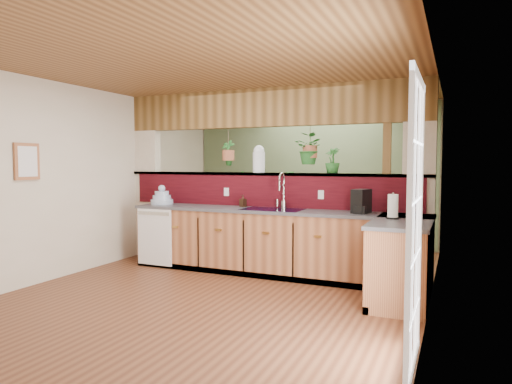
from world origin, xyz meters
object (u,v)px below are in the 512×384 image
at_px(glass_jar, 259,159).
at_px(shelving_console, 267,217).
at_px(faucet, 282,189).
at_px(paper_towel, 393,207).
at_px(soap_dispenser, 243,201).
at_px(dish_stack, 162,198).
at_px(coffee_maker, 361,202).

xyz_separation_m(glass_jar, shelving_console, (-0.64, 1.90, -1.09)).
height_order(faucet, paper_towel, faucet).
distance_m(soap_dispenser, paper_towel, 2.23).
relative_size(dish_stack, glass_jar, 0.85).
distance_m(soap_dispenser, shelving_console, 2.23).
bearing_deg(shelving_console, coffee_maker, -30.97).
bearing_deg(paper_towel, soap_dispenser, 165.01).
height_order(faucet, glass_jar, glass_jar).
height_order(faucet, shelving_console, faucet).
relative_size(faucet, dish_stack, 1.48).
distance_m(coffee_maker, glass_jar, 1.70).
bearing_deg(paper_towel, shelving_console, 134.44).
bearing_deg(soap_dispenser, paper_towel, -14.99).
bearing_deg(faucet, soap_dispenser, 179.75).
xyz_separation_m(dish_stack, glass_jar, (1.47, 0.35, 0.60)).
height_order(paper_towel, glass_jar, glass_jar).
xyz_separation_m(faucet, dish_stack, (-1.92, -0.13, -0.18)).
bearing_deg(coffee_maker, glass_jar, -176.47).
distance_m(dish_stack, paper_towel, 3.50).
xyz_separation_m(faucet, coffee_maker, (1.11, -0.15, -0.13)).
relative_size(soap_dispenser, shelving_console, 0.13).
distance_m(dish_stack, coffee_maker, 3.03).
bearing_deg(dish_stack, faucet, 3.77).
height_order(paper_towel, shelving_console, paper_towel).
bearing_deg(shelving_console, dish_stack, -95.19).
height_order(faucet, dish_stack, faucet).
relative_size(dish_stack, soap_dispenser, 1.98).
height_order(soap_dispenser, coffee_maker, coffee_maker).
bearing_deg(dish_stack, shelving_console, 69.94).
height_order(dish_stack, paper_towel, paper_towel).
distance_m(faucet, shelving_console, 2.48).
bearing_deg(faucet, paper_towel, -20.32).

